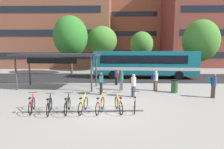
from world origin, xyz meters
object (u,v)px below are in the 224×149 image
at_px(parked_bicycle_orange_4, 100,105).
at_px(parked_bicycle_orange_5, 119,105).
at_px(parked_bicycle_yellow_6, 135,104).
at_px(commuter_maroon_pack_3, 121,79).
at_px(commuter_teal_pack_2, 213,84).
at_px(street_tree_1, 71,36).
at_px(parked_bicycle_red_0, 32,105).
at_px(street_tree_2, 142,44).
at_px(parked_bicycle_black_1, 49,106).
at_px(parked_bicycle_black_2, 67,106).
at_px(commuter_teal_pack_0, 101,82).
at_px(commuter_grey_pack_1, 117,76).
at_px(commuter_navy_pack_5, 155,79).
at_px(trash_bin, 175,86).
at_px(parked_bicycle_yellow_3, 83,105).
at_px(street_tree_0, 201,41).
at_px(street_tree_3, 102,41).
at_px(commuter_maroon_pack_4, 133,84).
at_px(city_bus, 145,63).
at_px(transit_shelter, 57,56).

height_order(parked_bicycle_orange_4, parked_bicycle_orange_5, same).
height_order(parked_bicycle_yellow_6, commuter_maroon_pack_3, commuter_maroon_pack_3).
bearing_deg(commuter_teal_pack_2, street_tree_1, 168.51).
relative_size(parked_bicycle_red_0, street_tree_2, 0.27).
bearing_deg(parked_bicycle_black_1, commuter_maroon_pack_3, -46.72).
height_order(parked_bicycle_black_1, parked_bicycle_black_2, same).
distance_m(commuter_teal_pack_0, commuter_grey_pack_1, 4.02).
xyz_separation_m(parked_bicycle_orange_4, commuter_navy_pack_5, (4.11, 5.20, 0.58)).
bearing_deg(parked_bicycle_yellow_6, parked_bicycle_orange_4, 104.54).
xyz_separation_m(parked_bicycle_black_2, parked_bicycle_yellow_6, (3.69, 0.35, 0.00)).
height_order(parked_bicycle_black_1, trash_bin, trash_bin).
distance_m(parked_bicycle_yellow_3, street_tree_0, 20.46).
height_order(parked_bicycle_red_0, commuter_maroon_pack_3, commuter_maroon_pack_3).
bearing_deg(parked_bicycle_yellow_3, street_tree_0, -33.46).
distance_m(parked_bicycle_black_2, parked_bicycle_yellow_6, 3.71).
xyz_separation_m(commuter_maroon_pack_3, street_tree_2, (3.57, 13.57, 3.20)).
bearing_deg(street_tree_1, street_tree_3, 44.29).
height_order(parked_bicycle_red_0, commuter_maroon_pack_4, commuter_maroon_pack_4).
relative_size(city_bus, transit_shelter, 1.63).
relative_size(commuter_teal_pack_2, street_tree_0, 0.24).
xyz_separation_m(commuter_teal_pack_0, trash_bin, (5.77, 0.80, -0.46)).
relative_size(commuter_maroon_pack_3, commuter_maroon_pack_4, 1.03).
relative_size(commuter_grey_pack_1, street_tree_2, 0.26).
bearing_deg(street_tree_3, parked_bicycle_red_0, -96.87).
bearing_deg(parked_bicycle_orange_5, commuter_grey_pack_1, -12.61).
height_order(parked_bicycle_orange_5, commuter_navy_pack_5, commuter_navy_pack_5).
relative_size(parked_bicycle_black_1, parked_bicycle_yellow_3, 0.99).
distance_m(street_tree_1, street_tree_3, 5.66).
bearing_deg(trash_bin, parked_bicycle_black_1, -149.51).
bearing_deg(parked_bicycle_black_2, commuter_maroon_pack_4, -53.69).
bearing_deg(parked_bicycle_orange_5, parked_bicycle_yellow_6, -94.22).
relative_size(parked_bicycle_orange_5, commuter_navy_pack_5, 1.01).
bearing_deg(street_tree_0, commuter_teal_pack_0, -137.54).
bearing_deg(parked_bicycle_orange_4, parked_bicycle_orange_5, -73.35).
height_order(parked_bicycle_black_1, street_tree_0, street_tree_0).
relative_size(parked_bicycle_red_0, parked_bicycle_orange_5, 0.99).
bearing_deg(parked_bicycle_black_2, commuter_teal_pack_0, -25.66).
xyz_separation_m(commuter_maroon_pack_3, street_tree_1, (-6.67, 10.42, 4.18)).
bearing_deg(trash_bin, commuter_teal_pack_0, -172.11).
xyz_separation_m(parked_bicycle_red_0, street_tree_1, (-1.66, 15.84, 4.79)).
relative_size(parked_bicycle_orange_4, street_tree_2, 0.28).
xyz_separation_m(parked_bicycle_black_2, transit_shelter, (-2.47, 6.18, 2.47)).
bearing_deg(commuter_maroon_pack_4, parked_bicycle_black_1, -74.50).
relative_size(parked_bicycle_red_0, parked_bicycle_yellow_3, 0.98).
xyz_separation_m(parked_bicycle_orange_5, commuter_maroon_pack_3, (0.26, 5.26, 0.61)).
bearing_deg(parked_bicycle_yellow_3, parked_bicycle_black_2, 101.98).
xyz_separation_m(parked_bicycle_orange_4, street_tree_1, (-5.40, 15.78, 4.79)).
bearing_deg(city_bus, commuter_grey_pack_1, -124.92).
xyz_separation_m(parked_bicycle_black_2, trash_bin, (7.28, 4.72, 0.13)).
relative_size(city_bus, parked_bicycle_black_1, 7.13).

